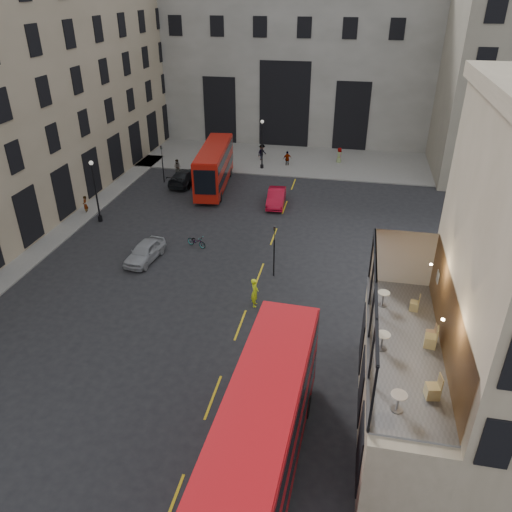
% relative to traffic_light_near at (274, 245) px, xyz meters
% --- Properties ---
extents(ground, '(140.00, 140.00, 0.00)m').
position_rel_traffic_light_near_xyz_m(ground, '(1.00, -12.00, -2.42)').
color(ground, black).
rests_on(ground, ground).
extents(host_building_main, '(7.26, 11.40, 15.10)m').
position_rel_traffic_light_near_xyz_m(host_building_main, '(10.95, -12.00, 5.36)').
color(host_building_main, tan).
rests_on(host_building_main, ground).
extents(host_frontage, '(3.00, 11.00, 4.50)m').
position_rel_traffic_light_near_xyz_m(host_frontage, '(7.50, -12.00, -0.17)').
color(host_frontage, tan).
rests_on(host_frontage, ground).
extents(cafe_floor, '(3.00, 10.00, 0.10)m').
position_rel_traffic_light_near_xyz_m(cafe_floor, '(7.50, -12.00, 2.12)').
color(cafe_floor, slate).
rests_on(cafe_floor, host_frontage).
extents(gateway, '(35.00, 10.60, 18.00)m').
position_rel_traffic_light_near_xyz_m(gateway, '(-4.00, 35.99, 6.96)').
color(gateway, '#A29E97').
rests_on(gateway, ground).
extents(pavement_far, '(40.00, 12.00, 0.12)m').
position_rel_traffic_light_near_xyz_m(pavement_far, '(-5.00, 26.00, -2.36)').
color(pavement_far, slate).
rests_on(pavement_far, ground).
extents(pavement_left, '(8.00, 48.00, 0.12)m').
position_rel_traffic_light_near_xyz_m(pavement_left, '(-21.00, -0.00, -2.36)').
color(pavement_left, slate).
rests_on(pavement_left, ground).
extents(traffic_light_near, '(0.16, 0.20, 3.80)m').
position_rel_traffic_light_near_xyz_m(traffic_light_near, '(0.00, 0.00, 0.00)').
color(traffic_light_near, black).
rests_on(traffic_light_near, ground).
extents(traffic_light_far, '(0.16, 0.20, 3.80)m').
position_rel_traffic_light_near_xyz_m(traffic_light_far, '(-14.00, 16.00, 0.00)').
color(traffic_light_far, black).
rests_on(traffic_light_far, ground).
extents(street_lamp_a, '(0.36, 0.36, 5.33)m').
position_rel_traffic_light_near_xyz_m(street_lamp_a, '(-16.00, 6.00, -0.03)').
color(street_lamp_a, black).
rests_on(street_lamp_a, ground).
extents(street_lamp_b, '(0.36, 0.36, 5.33)m').
position_rel_traffic_light_near_xyz_m(street_lamp_b, '(-5.00, 22.00, -0.03)').
color(street_lamp_b, black).
rests_on(street_lamp_b, ground).
extents(bus_near, '(3.22, 12.01, 4.75)m').
position_rel_traffic_light_near_xyz_m(bus_near, '(2.20, -16.01, 0.24)').
color(bus_near, '#B10C12').
rests_on(bus_near, ground).
extents(bus_far, '(3.45, 10.47, 4.10)m').
position_rel_traffic_light_near_xyz_m(bus_far, '(-8.52, 15.62, -0.12)').
color(bus_far, '#A2140B').
rests_on(bus_far, ground).
extents(car_a, '(2.13, 4.28, 1.40)m').
position_rel_traffic_light_near_xyz_m(car_a, '(-9.58, 0.35, -1.72)').
color(car_a, '#94969B').
rests_on(car_a, ground).
extents(car_b, '(1.83, 4.46, 1.44)m').
position_rel_traffic_light_near_xyz_m(car_b, '(-1.87, 12.47, -1.71)').
color(car_b, '#AA0A21').
rests_on(car_b, ground).
extents(car_c, '(2.78, 5.41, 1.50)m').
position_rel_traffic_light_near_xyz_m(car_c, '(-11.62, 16.05, -1.67)').
color(car_c, black).
rests_on(car_c, ground).
extents(bicycle, '(1.81, 1.18, 0.90)m').
position_rel_traffic_light_near_xyz_m(bicycle, '(-6.54, 3.13, -1.98)').
color(bicycle, gray).
rests_on(bicycle, ground).
extents(cyclist, '(0.56, 0.76, 1.92)m').
position_rel_traffic_light_near_xyz_m(cyclist, '(-0.57, -3.81, -1.46)').
color(cyclist, '#DCF119').
rests_on(cyclist, ground).
extents(pedestrian_a, '(0.83, 0.66, 1.67)m').
position_rel_traffic_light_near_xyz_m(pedestrian_a, '(-13.35, 18.41, -1.59)').
color(pedestrian_a, gray).
rests_on(pedestrian_a, ground).
extents(pedestrian_b, '(1.26, 1.44, 1.93)m').
position_rel_traffic_light_near_xyz_m(pedestrian_b, '(-5.51, 24.73, -1.46)').
color(pedestrian_b, gray).
rests_on(pedestrian_b, ground).
extents(pedestrian_c, '(1.07, 0.81, 1.69)m').
position_rel_traffic_light_near_xyz_m(pedestrian_c, '(-2.44, 23.49, -1.58)').
color(pedestrian_c, gray).
rests_on(pedestrian_c, ground).
extents(pedestrian_d, '(0.88, 1.02, 1.77)m').
position_rel_traffic_light_near_xyz_m(pedestrian_d, '(3.10, 25.70, -1.54)').
color(pedestrian_d, gray).
rests_on(pedestrian_d, ground).
extents(pedestrian_e, '(0.51, 0.66, 1.59)m').
position_rel_traffic_light_near_xyz_m(pedestrian_e, '(-18.00, 7.33, -1.63)').
color(pedestrian_e, gray).
rests_on(pedestrian_e, ground).
extents(cafe_table_near, '(0.59, 0.59, 0.74)m').
position_rel_traffic_light_near_xyz_m(cafe_table_near, '(7.00, -15.78, 2.66)').
color(cafe_table_near, silver).
rests_on(cafe_table_near, cafe_floor).
extents(cafe_table_mid, '(0.60, 0.60, 0.75)m').
position_rel_traffic_light_near_xyz_m(cafe_table_mid, '(6.53, -12.43, 2.67)').
color(cafe_table_mid, white).
rests_on(cafe_table_mid, cafe_floor).
extents(cafe_table_far, '(0.57, 0.57, 0.71)m').
position_rel_traffic_light_near_xyz_m(cafe_table_far, '(6.64, -9.17, 2.64)').
color(cafe_table_far, white).
rests_on(cafe_table_far, cafe_floor).
extents(cafe_chair_a, '(0.55, 0.55, 0.98)m').
position_rel_traffic_light_near_xyz_m(cafe_chair_a, '(8.29, -14.87, 2.47)').
color(cafe_chair_a, tan).
rests_on(cafe_chair_a, cafe_floor).
extents(cafe_chair_b, '(0.54, 0.54, 0.96)m').
position_rel_traffic_light_near_xyz_m(cafe_chair_b, '(8.52, -11.87, 2.47)').
color(cafe_chair_b, tan).
rests_on(cafe_chair_b, cafe_floor).
extents(cafe_chair_c, '(0.41, 0.41, 0.77)m').
position_rel_traffic_light_near_xyz_m(cafe_chair_c, '(8.58, -11.42, 2.41)').
color(cafe_chair_c, tan).
rests_on(cafe_chair_c, cafe_floor).
extents(cafe_chair_d, '(0.46, 0.46, 0.81)m').
position_rel_traffic_light_near_xyz_m(cafe_chair_d, '(8.07, -9.28, 2.42)').
color(cafe_chair_d, tan).
rests_on(cafe_chair_d, cafe_floor).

